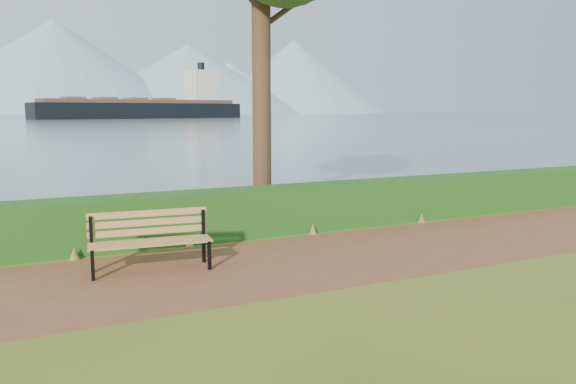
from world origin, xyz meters
TOP-DOWN VIEW (x-y plane):
  - ground at (0.00, 0.00)m, footprint 140.00×140.00m
  - path at (0.00, 0.30)m, footprint 40.00×3.40m
  - hedge at (0.00, 2.60)m, footprint 32.00×0.85m
  - water at (0.00, 260.00)m, footprint 700.00×510.00m
  - mountains at (-9.17, 406.05)m, footprint 585.00×190.00m
  - bench at (-2.10, 0.86)m, footprint 2.02×0.77m
  - cargo_ship at (31.53, 163.07)m, footprint 63.67×24.17m

SIDE VIEW (x-z plane):
  - ground at x=0.00m, z-range 0.00..0.00m
  - path at x=0.00m, z-range 0.00..0.01m
  - water at x=0.00m, z-range 0.00..0.01m
  - hedge at x=0.00m, z-range 0.00..1.00m
  - bench at x=-2.10m, z-range 0.08..1.06m
  - cargo_ship at x=31.53m, z-range -6.72..12.43m
  - mountains at x=-9.17m, z-range -7.30..62.70m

